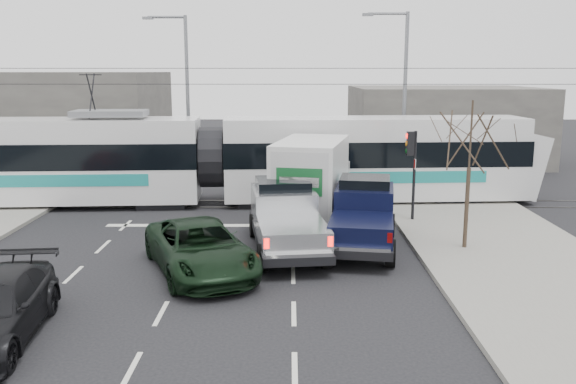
{
  "coord_description": "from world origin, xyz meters",
  "views": [
    {
      "loc": [
        1.6,
        -17.66,
        6.11
      ],
      "look_at": [
        1.53,
        3.87,
        1.8
      ],
      "focal_mm": 38.0,
      "sensor_mm": 36.0,
      "label": 1
    }
  ],
  "objects_px": {
    "box_truck": "(314,182)",
    "navy_pickup": "(364,214)",
    "traffic_signal": "(412,156)",
    "street_lamp_far": "(184,89)",
    "bare_tree": "(471,141)",
    "silver_pickup": "(285,216)",
    "street_lamp_near": "(401,90)",
    "tram": "(211,159)",
    "green_car": "(200,248)"
  },
  "relations": [
    {
      "from": "traffic_signal",
      "to": "box_truck",
      "type": "xyz_separation_m",
      "value": [
        -3.92,
        -0.09,
        -1.03
      ]
    },
    {
      "from": "traffic_signal",
      "to": "silver_pickup",
      "type": "xyz_separation_m",
      "value": [
        -5.03,
        -3.6,
        -1.6
      ]
    },
    {
      "from": "street_lamp_far",
      "to": "silver_pickup",
      "type": "height_order",
      "value": "street_lamp_far"
    },
    {
      "from": "street_lamp_far",
      "to": "navy_pickup",
      "type": "relative_size",
      "value": 1.53
    },
    {
      "from": "street_lamp_far",
      "to": "tram",
      "type": "height_order",
      "value": "street_lamp_far"
    },
    {
      "from": "tram",
      "to": "silver_pickup",
      "type": "distance_m",
      "value": 8.05
    },
    {
      "from": "tram",
      "to": "silver_pickup",
      "type": "relative_size",
      "value": 4.45
    },
    {
      "from": "street_lamp_far",
      "to": "green_car",
      "type": "xyz_separation_m",
      "value": [
        3.04,
        -15.77,
        -4.33
      ]
    },
    {
      "from": "street_lamp_near",
      "to": "green_car",
      "type": "height_order",
      "value": "street_lamp_near"
    },
    {
      "from": "navy_pickup",
      "to": "traffic_signal",
      "type": "bearing_deg",
      "value": 65.34
    },
    {
      "from": "bare_tree",
      "to": "box_truck",
      "type": "xyz_separation_m",
      "value": [
        -5.05,
        3.91,
        -2.08
      ]
    },
    {
      "from": "bare_tree",
      "to": "street_lamp_near",
      "type": "xyz_separation_m",
      "value": [
        -0.29,
        11.5,
        1.32
      ]
    },
    {
      "from": "bare_tree",
      "to": "street_lamp_near",
      "type": "relative_size",
      "value": 0.56
    },
    {
      "from": "street_lamp_near",
      "to": "box_truck",
      "type": "height_order",
      "value": "street_lamp_near"
    },
    {
      "from": "bare_tree",
      "to": "tram",
      "type": "height_order",
      "value": "tram"
    },
    {
      "from": "bare_tree",
      "to": "silver_pickup",
      "type": "distance_m",
      "value": 6.72
    },
    {
      "from": "box_truck",
      "to": "bare_tree",
      "type": "bearing_deg",
      "value": -25.58
    },
    {
      "from": "box_truck",
      "to": "street_lamp_near",
      "type": "bearing_deg",
      "value": 70.04
    },
    {
      "from": "street_lamp_far",
      "to": "navy_pickup",
      "type": "distance_m",
      "value": 15.9
    },
    {
      "from": "tram",
      "to": "traffic_signal",
      "type": "bearing_deg",
      "value": -26.32
    },
    {
      "from": "street_lamp_near",
      "to": "tram",
      "type": "height_order",
      "value": "street_lamp_near"
    },
    {
      "from": "street_lamp_near",
      "to": "silver_pickup",
      "type": "relative_size",
      "value": 1.38
    },
    {
      "from": "traffic_signal",
      "to": "street_lamp_near",
      "type": "xyz_separation_m",
      "value": [
        0.84,
        7.5,
        2.37
      ]
    },
    {
      "from": "traffic_signal",
      "to": "silver_pickup",
      "type": "relative_size",
      "value": 0.55
    },
    {
      "from": "tram",
      "to": "navy_pickup",
      "type": "relative_size",
      "value": 4.96
    },
    {
      "from": "traffic_signal",
      "to": "silver_pickup",
      "type": "height_order",
      "value": "traffic_signal"
    },
    {
      "from": "bare_tree",
      "to": "street_lamp_far",
      "type": "xyz_separation_m",
      "value": [
        -11.79,
        13.5,
        1.32
      ]
    },
    {
      "from": "street_lamp_near",
      "to": "navy_pickup",
      "type": "bearing_deg",
      "value": -106.01
    },
    {
      "from": "traffic_signal",
      "to": "tram",
      "type": "xyz_separation_m",
      "value": [
        -8.52,
        3.59,
        -0.64
      ]
    },
    {
      "from": "street_lamp_far",
      "to": "tram",
      "type": "relative_size",
      "value": 0.31
    },
    {
      "from": "box_truck",
      "to": "green_car",
      "type": "relative_size",
      "value": 1.3
    },
    {
      "from": "traffic_signal",
      "to": "street_lamp_far",
      "type": "relative_size",
      "value": 0.4
    },
    {
      "from": "traffic_signal",
      "to": "bare_tree",
      "type": "bearing_deg",
      "value": -74.24
    },
    {
      "from": "navy_pickup",
      "to": "green_car",
      "type": "relative_size",
      "value": 1.05
    },
    {
      "from": "street_lamp_far",
      "to": "navy_pickup",
      "type": "bearing_deg",
      "value": -57.13
    },
    {
      "from": "navy_pickup",
      "to": "tram",
      "type": "bearing_deg",
      "value": 140.59
    },
    {
      "from": "box_truck",
      "to": "traffic_signal",
      "type": "bearing_deg",
      "value": 13.46
    },
    {
      "from": "bare_tree",
      "to": "traffic_signal",
      "type": "relative_size",
      "value": 1.39
    },
    {
      "from": "street_lamp_far",
      "to": "box_truck",
      "type": "height_order",
      "value": "street_lamp_far"
    },
    {
      "from": "navy_pickup",
      "to": "street_lamp_far",
      "type": "bearing_deg",
      "value": 131.94
    },
    {
      "from": "bare_tree",
      "to": "traffic_signal",
      "type": "bearing_deg",
      "value": 105.76
    },
    {
      "from": "silver_pickup",
      "to": "box_truck",
      "type": "xyz_separation_m",
      "value": [
        1.11,
        3.51,
        0.57
      ]
    },
    {
      "from": "bare_tree",
      "to": "street_lamp_near",
      "type": "bearing_deg",
      "value": 91.42
    },
    {
      "from": "traffic_signal",
      "to": "tram",
      "type": "distance_m",
      "value": 9.27
    },
    {
      "from": "bare_tree",
      "to": "green_car",
      "type": "distance_m",
      "value": 9.52
    },
    {
      "from": "street_lamp_near",
      "to": "navy_pickup",
      "type": "xyz_separation_m",
      "value": [
        -3.14,
        -10.94,
        -3.95
      ]
    },
    {
      "from": "street_lamp_near",
      "to": "box_truck",
      "type": "relative_size",
      "value": 1.24
    },
    {
      "from": "street_lamp_far",
      "to": "green_car",
      "type": "bearing_deg",
      "value": -79.09
    },
    {
      "from": "silver_pickup",
      "to": "navy_pickup",
      "type": "xyz_separation_m",
      "value": [
        2.73,
        0.16,
        0.03
      ]
    },
    {
      "from": "box_truck",
      "to": "navy_pickup",
      "type": "bearing_deg",
      "value": -51.93
    }
  ]
}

